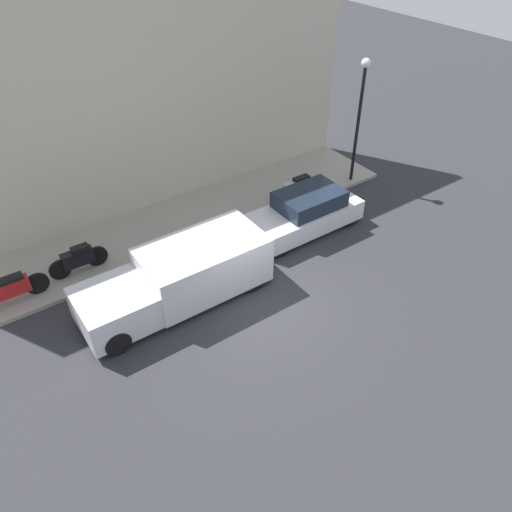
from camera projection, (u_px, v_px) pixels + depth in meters
The scene contains 9 objects.
ground_plane at pixel (258, 300), 14.22m from camera, with size 60.00×60.00×0.00m, color #2D2D33.
sidewalk at pixel (180, 223), 17.19m from camera, with size 3.08×16.00×0.13m.
building_facade at pixel (144, 98), 15.89m from camera, with size 0.30×16.00×7.87m.
parked_car at pixel (305, 212), 16.62m from camera, with size 1.68×3.94×1.40m.
delivery_van at pixel (178, 277), 13.74m from camera, with size 1.94×5.38×1.61m.
motorcycle_black at pixel (78, 259), 14.77m from camera, with size 0.30×1.77×0.86m.
motorcycle_red at pixel (9, 290), 13.68m from camera, with size 0.30×2.15×0.85m.
scooter_silver at pixel (298, 187), 18.06m from camera, with size 0.30×2.15×0.85m.
streetlamp at pixel (360, 105), 17.62m from camera, with size 0.33×0.33×4.59m.
Camera 1 is at (-8.48, 6.03, 9.78)m, focal length 35.00 mm.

